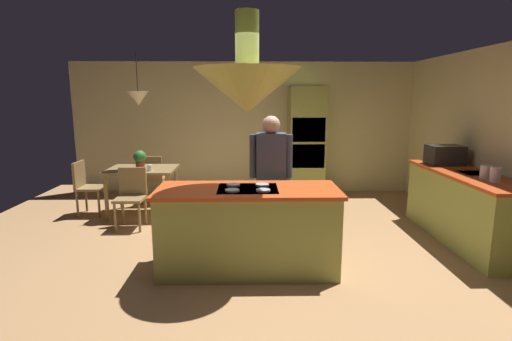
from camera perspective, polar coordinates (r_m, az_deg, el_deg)
ground at (r=4.63m, az=-1.17°, el=-13.19°), size 8.16×8.16×0.00m
wall_back at (r=7.71m, az=-1.18°, el=6.23°), size 6.80×0.10×2.55m
kitchen_island at (r=4.28m, az=-1.20°, el=-8.59°), size 1.96×0.81×0.94m
counter_run_right at (r=5.78m, az=28.41°, el=-4.71°), size 0.73×2.18×0.92m
oven_tower at (r=7.41m, az=7.39°, el=4.12°), size 0.66×0.62×2.07m
dining_table at (r=6.49m, az=-16.37°, el=-0.61°), size 1.06×0.81×0.76m
person_at_island at (r=4.81m, az=2.19°, el=-0.39°), size 0.53×0.22×1.66m
range_hood at (r=4.04m, az=-1.29°, el=12.06°), size 1.10×1.10×1.00m
pendant_light_over_table at (r=6.37m, az=-16.95°, el=10.12°), size 0.32×0.32×0.82m
chair_facing_island at (r=5.93m, az=-17.87°, el=-3.21°), size 0.40×0.40×0.87m
chair_by_back_wall at (r=7.11m, az=-15.00°, el=-0.79°), size 0.40×0.40×0.87m
chair_at_corner at (r=6.81m, az=-23.71°, el=-1.84°), size 0.40×0.40×0.87m
potted_plant_on_table at (r=6.37m, az=-16.71°, el=1.68°), size 0.20×0.20×0.30m
cup_on_table at (r=6.22m, az=-15.35°, el=0.40°), size 0.07×0.07×0.09m
canister_flour at (r=5.22m, az=31.74°, el=-0.51°), size 0.12×0.12×0.17m
canister_sugar at (r=5.37m, az=30.71°, el=-0.20°), size 0.13×0.13×0.16m
microwave_on_counter at (r=6.22m, az=25.99°, el=2.07°), size 0.46×0.36×0.28m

